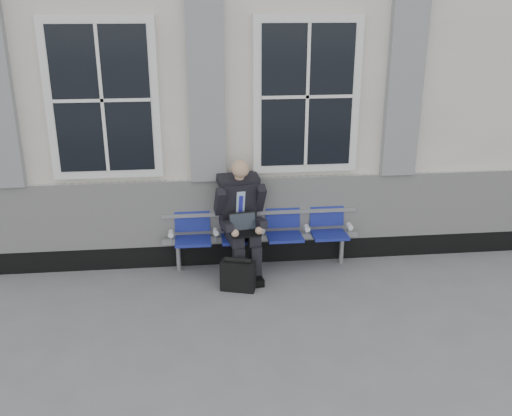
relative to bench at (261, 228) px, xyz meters
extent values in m
plane|color=slate|center=(0.23, -1.32, -0.55)|extent=(70.00, 70.00, 0.00)
cube|color=silver|center=(0.23, 2.18, 1.55)|extent=(14.00, 4.00, 4.20)
cube|color=black|center=(0.23, 0.15, -0.40)|extent=(14.00, 0.10, 0.30)
cube|color=silver|center=(0.23, 0.14, 0.20)|extent=(14.00, 0.08, 0.90)
cube|color=gray|center=(-0.67, 0.12, 1.85)|extent=(0.45, 0.14, 2.40)
cube|color=gray|center=(1.83, 0.12, 1.85)|extent=(0.45, 0.14, 2.40)
cube|color=white|center=(-1.92, 0.14, 1.70)|extent=(1.35, 0.10, 1.95)
cube|color=black|center=(-1.92, 0.09, 1.70)|extent=(1.15, 0.02, 1.75)
cube|color=white|center=(0.58, 0.14, 1.70)|extent=(1.35, 0.10, 1.95)
cube|color=black|center=(0.58, 0.09, 1.70)|extent=(1.15, 0.02, 1.75)
cube|color=#9EA0A3|center=(0.00, -0.02, -0.13)|extent=(2.60, 0.07, 0.07)
cube|color=#9EA0A3|center=(0.00, 0.10, 0.18)|extent=(2.60, 0.05, 0.05)
cylinder|color=#9EA0A3|center=(-1.10, -0.02, -0.36)|extent=(0.06, 0.06, 0.39)
cylinder|color=#9EA0A3|center=(1.10, -0.02, -0.36)|extent=(0.06, 0.06, 0.39)
cube|color=navy|center=(-0.90, -0.10, -0.10)|extent=(0.46, 0.42, 0.07)
cube|color=navy|center=(-0.90, 0.11, 0.16)|extent=(0.46, 0.10, 0.40)
cube|color=navy|center=(-0.30, -0.10, -0.10)|extent=(0.46, 0.42, 0.07)
cube|color=navy|center=(-0.30, 0.11, 0.16)|extent=(0.46, 0.10, 0.40)
cube|color=navy|center=(0.30, -0.10, -0.10)|extent=(0.46, 0.42, 0.07)
cube|color=navy|center=(0.30, 0.11, 0.16)|extent=(0.46, 0.10, 0.40)
cube|color=navy|center=(0.90, -0.10, -0.10)|extent=(0.46, 0.42, 0.07)
cube|color=navy|center=(0.90, 0.11, 0.16)|extent=(0.46, 0.10, 0.40)
cylinder|color=white|center=(-1.18, -0.07, 0.00)|extent=(0.07, 0.12, 0.07)
cylinder|color=white|center=(-0.60, -0.07, 0.00)|extent=(0.07, 0.12, 0.07)
cylinder|color=white|center=(0.00, -0.07, 0.00)|extent=(0.07, 0.12, 0.07)
cylinder|color=white|center=(0.60, -0.07, 0.00)|extent=(0.07, 0.12, 0.07)
cylinder|color=white|center=(1.18, -0.07, 0.00)|extent=(0.07, 0.12, 0.07)
cube|color=black|center=(-0.32, -0.53, -0.50)|extent=(0.16, 0.30, 0.10)
cube|color=black|center=(-0.11, -0.50, -0.50)|extent=(0.16, 0.30, 0.10)
cube|color=black|center=(-0.34, -0.47, -0.31)|extent=(0.15, 0.16, 0.47)
cube|color=black|center=(-0.12, -0.43, -0.31)|extent=(0.15, 0.16, 0.47)
cube|color=black|center=(-0.37, -0.23, -0.01)|extent=(0.23, 0.51, 0.15)
cube|color=black|center=(-0.16, -0.20, -0.01)|extent=(0.23, 0.51, 0.15)
cube|color=black|center=(-0.30, 0.00, 0.35)|extent=(0.51, 0.44, 0.69)
cube|color=#BBDDF5|center=(-0.28, -0.13, 0.37)|extent=(0.12, 0.12, 0.39)
cube|color=#2828BC|center=(-0.28, -0.14, 0.35)|extent=(0.06, 0.09, 0.32)
cube|color=black|center=(-0.30, -0.03, 0.68)|extent=(0.56, 0.34, 0.16)
cylinder|color=tan|center=(-0.29, -0.09, 0.75)|extent=(0.12, 0.12, 0.11)
sphere|color=tan|center=(-0.28, -0.15, 0.86)|extent=(0.23, 0.23, 0.23)
cube|color=black|center=(-0.54, -0.15, 0.44)|extent=(0.16, 0.32, 0.40)
cube|color=black|center=(-0.03, -0.07, 0.44)|extent=(0.16, 0.32, 0.40)
cube|color=black|center=(-0.47, -0.34, 0.18)|extent=(0.15, 0.35, 0.15)
cube|color=black|center=(-0.04, -0.27, 0.18)|extent=(0.15, 0.35, 0.15)
sphere|color=tan|center=(-0.38, -0.48, 0.14)|extent=(0.10, 0.10, 0.10)
sphere|color=tan|center=(-0.08, -0.43, 0.14)|extent=(0.10, 0.10, 0.10)
cube|color=black|center=(-0.24, -0.37, 0.08)|extent=(0.39, 0.31, 0.02)
cube|color=black|center=(-0.26, -0.24, 0.20)|extent=(0.37, 0.15, 0.23)
cube|color=black|center=(-0.26, -0.25, 0.20)|extent=(0.33, 0.13, 0.20)
cube|color=black|center=(-0.36, -0.65, -0.36)|extent=(0.45, 0.29, 0.38)
cylinder|color=black|center=(-0.36, -0.65, -0.15)|extent=(0.34, 0.16, 0.07)
camera|label=1|loc=(-0.83, -6.93, 2.83)|focal=40.00mm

